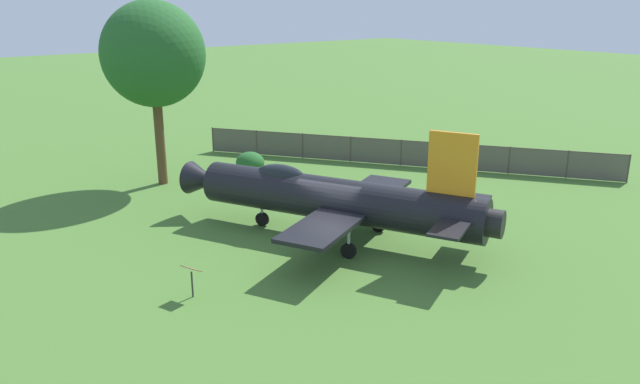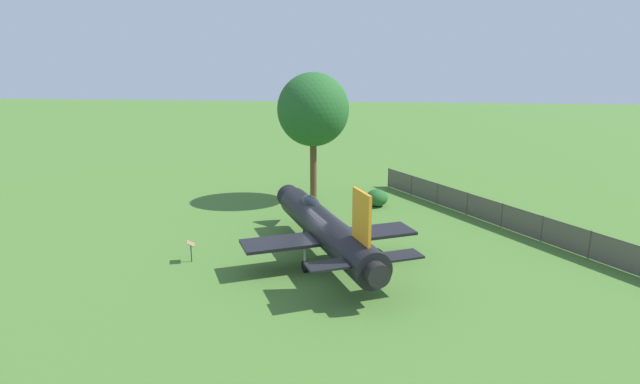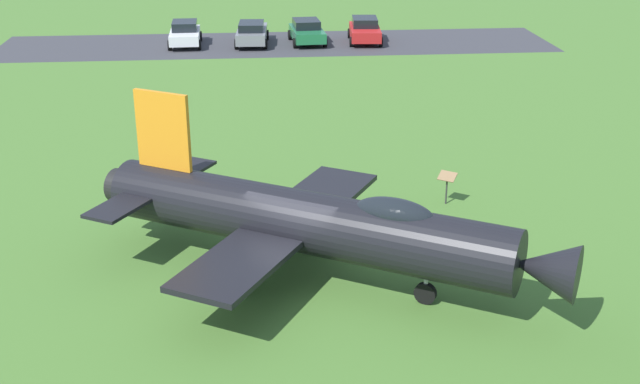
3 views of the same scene
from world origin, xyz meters
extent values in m
plane|color=#47722D|center=(0.00, 0.00, 0.00)|extent=(200.00, 200.00, 0.00)
cylinder|color=black|center=(0.00, 0.00, 1.71)|extent=(6.71, 11.61, 1.75)
cone|color=black|center=(2.82, -5.98, 1.71)|extent=(2.03, 2.08, 1.49)
cylinder|color=black|center=(-2.67, 5.66, 1.71)|extent=(1.21, 0.99, 1.05)
ellipsoid|color=black|center=(1.13, -2.39, 2.45)|extent=(1.75, 2.37, 0.84)
cube|color=orange|center=(-1.95, 4.13, 3.74)|extent=(0.90, 1.69, 2.32)
cube|color=black|center=(2.21, 1.71, 1.49)|extent=(4.20, 3.38, 0.16)
cube|color=black|center=(-2.72, -0.62, 1.49)|extent=(4.20, 3.38, 0.16)
cube|color=black|center=(-0.55, 5.32, 1.88)|extent=(2.10, 1.76, 0.10)
cube|color=black|center=(-3.76, 3.81, 1.88)|extent=(2.10, 1.76, 0.10)
cylinder|color=#A5A8AD|center=(1.54, -3.26, 0.92)|extent=(0.12, 0.12, 1.23)
cylinder|color=black|center=(1.54, -3.26, 0.30)|extent=(0.42, 0.62, 0.60)
cylinder|color=#A5A8AD|center=(0.91, 1.76, 0.92)|extent=(0.12, 0.12, 1.23)
cylinder|color=black|center=(0.91, 1.76, 0.30)|extent=(0.42, 0.62, 0.60)
cylinder|color=#A5A8AD|center=(-1.94, 0.41, 0.92)|extent=(0.12, 0.12, 1.23)
cylinder|color=black|center=(-1.94, 0.41, 0.30)|extent=(0.42, 0.62, 0.60)
cylinder|color=brown|center=(2.13, -12.04, 2.68)|extent=(0.49, 0.49, 5.37)
ellipsoid|color=#235B26|center=(2.13, -12.04, 6.81)|extent=(5.22, 5.32, 5.34)
cylinder|color=#4C4238|center=(-17.50, 3.35, 0.79)|extent=(0.08, 0.08, 1.58)
cylinder|color=#4C4238|center=(-15.76, 0.82, 0.79)|extent=(0.08, 0.08, 1.58)
cylinder|color=#4C4238|center=(-14.02, -1.71, 0.79)|extent=(0.08, 0.08, 1.58)
cylinder|color=#4C4238|center=(-12.27, -4.24, 0.79)|extent=(0.08, 0.08, 1.58)
cylinder|color=#4C4238|center=(-10.53, -6.77, 0.79)|extent=(0.08, 0.08, 1.58)
cylinder|color=#4C4238|center=(-8.79, -9.30, 0.79)|extent=(0.08, 0.08, 1.58)
cylinder|color=#4C4238|center=(-7.05, -11.82, 0.79)|extent=(0.08, 0.08, 1.58)
cylinder|color=#4C4238|center=(-5.31, -14.35, 0.79)|extent=(0.08, 0.08, 1.58)
cylinder|color=#4C4238|center=(-3.57, -16.88, 0.79)|extent=(0.08, 0.08, 1.58)
cylinder|color=#4C4238|center=(-10.53, -6.77, 1.53)|extent=(13.96, 20.26, 0.05)
cube|color=#59544C|center=(-10.53, -6.77, 0.79)|extent=(13.94, 20.24, 1.52)
ellipsoid|color=#235B26|center=(-2.64, -10.88, 0.61)|extent=(1.59, 1.68, 1.23)
ellipsoid|color=#2D7033|center=(-9.14, -11.47, 0.31)|extent=(2.10, 2.20, 0.62)
cylinder|color=#333333|center=(7.08, 1.01, 0.45)|extent=(0.06, 0.06, 0.90)
cube|color=olive|center=(7.08, 1.01, 1.02)|extent=(0.57, 0.70, 0.25)
camera|label=1|loc=(15.27, 18.20, 9.42)|focal=34.77mm
camera|label=2|loc=(-2.52, 26.51, 10.62)|focal=29.84mm
camera|label=3|loc=(-12.70, -16.05, 10.98)|focal=45.31mm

